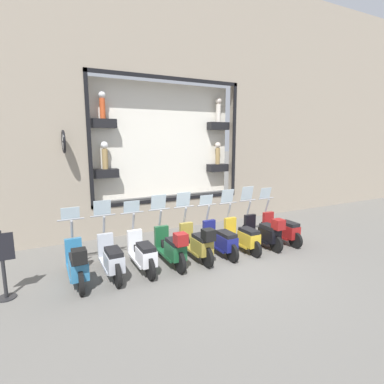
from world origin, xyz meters
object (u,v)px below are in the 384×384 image
Objects in this scene: scooter_navy_3 at (221,240)px; scooter_green_5 at (172,247)px; scooter_red_0 at (282,229)px; shop_sign_post at (3,264)px; scooter_yellow_2 at (243,236)px; scooter_olive_4 at (198,243)px; scooter_silver_7 at (111,258)px; scooter_white_6 at (142,253)px; scooter_black_1 at (265,231)px; scooter_teal_8 at (77,264)px.

scooter_green_5 is at bearing 91.98° from scooter_navy_3.
scooter_red_0 reaches higher than shop_sign_post.
scooter_yellow_2 reaches higher than shop_sign_post.
scooter_silver_7 is (0.06, 2.22, -0.03)m from scooter_olive_4.
scooter_olive_4 is 1.00× the size of scooter_green_5.
scooter_green_5 is at bearing 90.80° from scooter_red_0.
scooter_green_5 is at bearing -94.28° from scooter_white_6.
scooter_black_1 is 0.99× the size of scooter_teal_8.
scooter_silver_7 is (0.01, 2.96, 0.02)m from scooter_navy_3.
scooter_teal_8 is at bearing 92.29° from scooter_white_6.
scooter_red_0 is 5.93m from scooter_teal_8.
scooter_black_1 reaches higher than scooter_red_0.
scooter_olive_4 reaches higher than scooter_navy_3.
scooter_teal_8 is (-0.00, 2.22, -0.01)m from scooter_green_5.
scooter_olive_4 is at bearing 89.82° from scooter_black_1.
scooter_black_1 is 1.00× the size of scooter_navy_3.
scooter_silver_7 is 0.74m from scooter_teal_8.
scooter_teal_8 is 1.29× the size of shop_sign_post.
scooter_navy_3 is (-0.00, 2.22, 0.00)m from scooter_red_0.
scooter_olive_4 is 1.29× the size of shop_sign_post.
scooter_white_6 is 1.00× the size of scooter_silver_7.
scooter_silver_7 is at bearing 89.12° from scooter_black_1.
scooter_navy_3 is at bearing 87.69° from scooter_black_1.
scooter_teal_8 is (0.00, 5.18, 0.01)m from scooter_black_1.
scooter_black_1 is at bearing 94.65° from scooter_red_0.
scooter_white_6 is (0.06, 1.48, -0.04)m from scooter_olive_4.
scooter_olive_4 is at bearing 91.03° from scooter_red_0.
scooter_black_1 reaches higher than scooter_white_6.
scooter_navy_3 is at bearing -85.93° from scooter_olive_4.
scooter_navy_3 is 0.99× the size of scooter_silver_7.
scooter_black_1 is 1.48m from scooter_navy_3.
scooter_yellow_2 is at bearing 85.34° from scooter_black_1.
scooter_red_0 is at bearing -90.09° from scooter_silver_7.
scooter_silver_7 reaches higher than scooter_white_6.
scooter_black_1 is 0.74m from scooter_yellow_2.
scooter_yellow_2 is 0.99× the size of scooter_olive_4.
scooter_black_1 reaches higher than scooter_green_5.
scooter_navy_3 is 2.22m from scooter_white_6.
scooter_black_1 is (-0.06, 0.74, 0.05)m from scooter_red_0.
scooter_red_0 is 0.99× the size of scooter_green_5.
scooter_red_0 is 1.00× the size of scooter_black_1.
shop_sign_post is at bearing 90.10° from scooter_red_0.
scooter_green_5 is (-0.05, 3.70, 0.06)m from scooter_red_0.
scooter_navy_3 reaches higher than shop_sign_post.
scooter_silver_7 reaches higher than scooter_yellow_2.
scooter_green_5 is 0.74m from scooter_white_6.
scooter_red_0 is at bearing -89.99° from scooter_navy_3.
scooter_green_5 is 1.29× the size of shop_sign_post.
scooter_green_5 reaches higher than shop_sign_post.
scooter_teal_8 is 1.38m from shop_sign_post.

